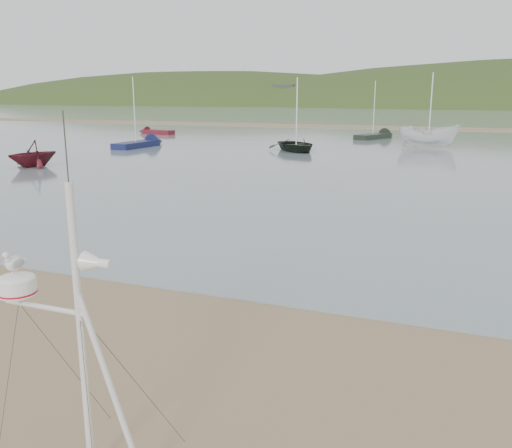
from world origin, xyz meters
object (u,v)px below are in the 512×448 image
(boat_dark, at_px, (297,120))
(boat_white, at_px, (430,118))
(dinghy_red_far, at_px, (152,132))
(mast_rig, at_px, (80,393))
(sailboat_dark_mid, at_px, (381,135))
(sailboat_blue_near, at_px, (147,143))
(boat_red, at_px, (31,141))

(boat_dark, relative_size, boat_white, 0.97)
(boat_white, xyz_separation_m, dinghy_red_far, (-31.16, 5.22, -2.29))
(mast_rig, height_order, boat_dark, boat_dark)
(mast_rig, relative_size, sailboat_dark_mid, 0.68)
(mast_rig, bearing_deg, sailboat_dark_mid, 94.85)
(mast_rig, height_order, sailboat_blue_near, sailboat_blue_near)
(mast_rig, xyz_separation_m, boat_white, (0.80, 44.95, 1.52))
(boat_red, xyz_separation_m, dinghy_red_far, (-8.71, 27.92, -1.36))
(dinghy_red_far, distance_m, sailboat_dark_mid, 26.04)
(boat_dark, xyz_separation_m, boat_white, (9.70, 7.41, 0.08))
(dinghy_red_far, bearing_deg, sailboat_dark_mid, 7.94)
(boat_white, distance_m, sailboat_dark_mid, 10.57)
(mast_rig, distance_m, boat_red, 31.04)
(dinghy_red_far, bearing_deg, boat_white, -9.51)
(boat_red, bearing_deg, mast_rig, -28.72)
(sailboat_blue_near, height_order, sailboat_dark_mid, sailboat_blue_near)
(boat_dark, xyz_separation_m, sailboat_blue_near, (-13.77, -0.40, -2.20))
(boat_dark, height_order, boat_red, boat_dark)
(sailboat_blue_near, bearing_deg, dinghy_red_far, 120.55)
(mast_rig, height_order, sailboat_dark_mid, sailboat_dark_mid)
(sailboat_blue_near, bearing_deg, boat_dark, 1.67)
(mast_rig, relative_size, boat_white, 0.87)
(boat_white, height_order, sailboat_dark_mid, sailboat_dark_mid)
(boat_dark, bearing_deg, mast_rig, -117.62)
(boat_red, height_order, boat_white, boat_white)
(boat_red, relative_size, dinghy_red_far, 0.63)
(sailboat_dark_mid, bearing_deg, mast_rig, -85.15)
(sailboat_blue_near, height_order, dinghy_red_far, sailboat_blue_near)
(boat_dark, height_order, dinghy_red_far, boat_dark)
(boat_white, relative_size, sailboat_blue_near, 0.78)
(sailboat_blue_near, bearing_deg, mast_rig, -58.60)
(sailboat_blue_near, relative_size, dinghy_red_far, 1.28)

